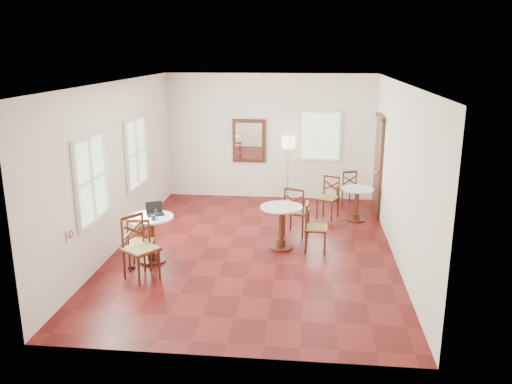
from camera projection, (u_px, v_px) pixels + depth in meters
ground at (254, 249)px, 9.59m from camera, size 7.00×7.00×0.00m
room_shell at (253, 145)px, 9.35m from camera, size 5.02×7.02×3.01m
cafe_table_near at (152, 234)px, 8.87m from camera, size 0.77×0.77×0.82m
cafe_table_mid at (281, 223)px, 9.47m from camera, size 0.77×0.77×0.81m
cafe_table_back at (357, 201)px, 11.04m from camera, size 0.68×0.68×0.72m
chair_near_a at (141, 243)px, 8.62m from camera, size 0.47×0.47×0.90m
chair_near_b at (140, 248)px, 8.23m from camera, size 0.67×0.67×1.03m
chair_mid_a at (296, 211)px, 10.18m from camera, size 0.57×0.57×0.99m
chair_mid_b at (314, 227)px, 9.36m from camera, size 0.43×0.43×0.90m
chair_back_a at (347, 188)px, 12.15m from camera, size 0.50×0.50×0.85m
chair_back_b at (328, 197)px, 11.25m from camera, size 0.56×0.56×0.91m
floor_lamp at (288, 147)px, 12.20m from camera, size 0.31×0.31×1.58m
laptop at (155, 211)px, 8.90m from camera, size 0.36×0.34×0.20m
mouse at (150, 211)px, 9.01m from camera, size 0.09×0.06×0.03m
navy_mug at (154, 218)px, 8.58m from camera, size 0.11×0.07×0.09m
water_glass at (156, 212)px, 8.85m from camera, size 0.06×0.06×0.11m
power_adapter at (132, 267)px, 8.71m from camera, size 0.11×0.07×0.05m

